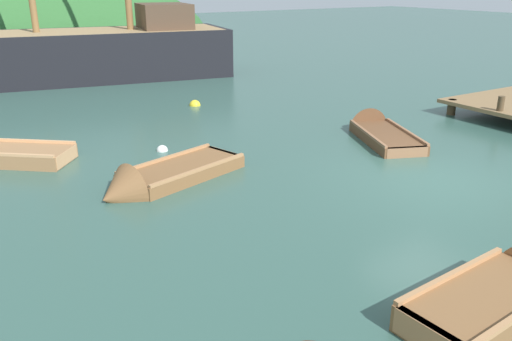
{
  "coord_description": "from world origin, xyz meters",
  "views": [
    {
      "loc": [
        -9.25,
        -7.16,
        4.28
      ],
      "look_at": [
        -3.63,
        1.89,
        0.38
      ],
      "focal_mm": 36.67,
      "sensor_mm": 36.0,
      "label": 1
    }
  ],
  "objects_px": {
    "sailing_ship": "(96,59)",
    "rowboat_portside": "(159,181)",
    "rowboat_outer_right": "(377,133)",
    "buoy_yellow": "(195,105)",
    "buoy_white": "(162,151)",
    "rowboat_far": "(4,157)",
    "rowboat_near_dock": "(503,297)"
  },
  "relations": [
    {
      "from": "sailing_ship",
      "to": "rowboat_portside",
      "type": "xyz_separation_m",
      "value": [
        -2.63,
        -14.02,
        -0.77
      ]
    },
    {
      "from": "rowboat_outer_right",
      "to": "rowboat_portside",
      "type": "bearing_deg",
      "value": 114.81
    },
    {
      "from": "rowboat_outer_right",
      "to": "buoy_yellow",
      "type": "bearing_deg",
      "value": 46.52
    },
    {
      "from": "sailing_ship",
      "to": "buoy_white",
      "type": "height_order",
      "value": "sailing_ship"
    },
    {
      "from": "sailing_ship",
      "to": "buoy_yellow",
      "type": "height_order",
      "value": "sailing_ship"
    },
    {
      "from": "rowboat_outer_right",
      "to": "buoy_white",
      "type": "xyz_separation_m",
      "value": [
        -5.87,
        1.98,
        -0.08
      ]
    },
    {
      "from": "sailing_ship",
      "to": "buoy_white",
      "type": "bearing_deg",
      "value": 92.32
    },
    {
      "from": "rowboat_far",
      "to": "buoy_white",
      "type": "xyz_separation_m",
      "value": [
        3.69,
        -1.3,
        -0.12
      ]
    },
    {
      "from": "rowboat_near_dock",
      "to": "rowboat_portside",
      "type": "relative_size",
      "value": 0.83
    },
    {
      "from": "rowboat_far",
      "to": "rowboat_near_dock",
      "type": "xyz_separation_m",
      "value": [
        5.01,
        -10.4,
        0.02
      ]
    },
    {
      "from": "buoy_white",
      "to": "rowboat_near_dock",
      "type": "bearing_deg",
      "value": -81.75
    },
    {
      "from": "rowboat_portside",
      "to": "buoy_yellow",
      "type": "distance_m",
      "value": 7.75
    },
    {
      "from": "rowboat_outer_right",
      "to": "buoy_yellow",
      "type": "relative_size",
      "value": 8.94
    },
    {
      "from": "sailing_ship",
      "to": "buoy_white",
      "type": "xyz_separation_m",
      "value": [
        -1.64,
        -11.77,
        -0.86
      ]
    },
    {
      "from": "rowboat_near_dock",
      "to": "buoy_yellow",
      "type": "distance_m",
      "value": 13.57
    },
    {
      "from": "sailing_ship",
      "to": "rowboat_near_dock",
      "type": "xyz_separation_m",
      "value": [
        -0.32,
        -20.87,
        -0.71
      ]
    },
    {
      "from": "rowboat_outer_right",
      "to": "rowboat_portside",
      "type": "relative_size",
      "value": 0.96
    },
    {
      "from": "rowboat_far",
      "to": "buoy_white",
      "type": "bearing_deg",
      "value": -160.45
    },
    {
      "from": "rowboat_far",
      "to": "rowboat_portside",
      "type": "relative_size",
      "value": 0.8
    },
    {
      "from": "rowboat_outer_right",
      "to": "buoy_yellow",
      "type": "xyz_separation_m",
      "value": [
        -2.82,
        6.34,
        -0.08
      ]
    },
    {
      "from": "rowboat_outer_right",
      "to": "rowboat_near_dock",
      "type": "distance_m",
      "value": 8.45
    },
    {
      "from": "rowboat_near_dock",
      "to": "buoy_yellow",
      "type": "relative_size",
      "value": 7.79
    },
    {
      "from": "rowboat_near_dock",
      "to": "rowboat_portside",
      "type": "bearing_deg",
      "value": 104.4
    },
    {
      "from": "rowboat_outer_right",
      "to": "rowboat_near_dock",
      "type": "bearing_deg",
      "value": 169.98
    },
    {
      "from": "rowboat_near_dock",
      "to": "rowboat_portside",
      "type": "height_order",
      "value": "rowboat_portside"
    },
    {
      "from": "rowboat_outer_right",
      "to": "sailing_ship",
      "type": "bearing_deg",
      "value": 39.66
    },
    {
      "from": "sailing_ship",
      "to": "rowboat_far",
      "type": "relative_size",
      "value": 4.96
    },
    {
      "from": "rowboat_portside",
      "to": "buoy_yellow",
      "type": "bearing_deg",
      "value": -138.2
    },
    {
      "from": "rowboat_near_dock",
      "to": "buoy_yellow",
      "type": "height_order",
      "value": "rowboat_near_dock"
    },
    {
      "from": "buoy_white",
      "to": "sailing_ship",
      "type": "bearing_deg",
      "value": 82.07
    },
    {
      "from": "buoy_yellow",
      "to": "rowboat_far",
      "type": "bearing_deg",
      "value": -155.55
    },
    {
      "from": "buoy_white",
      "to": "rowboat_far",
      "type": "bearing_deg",
      "value": 160.6
    }
  ]
}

